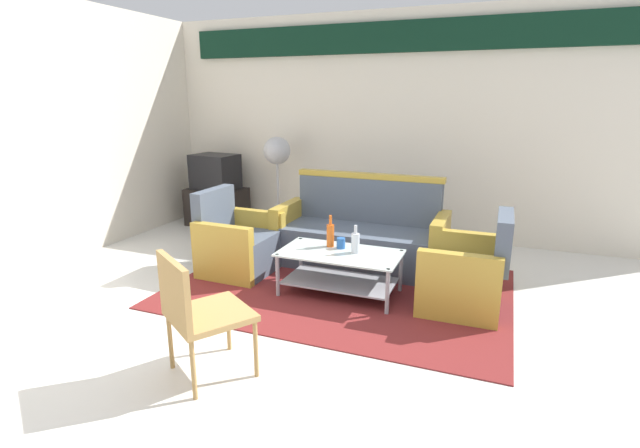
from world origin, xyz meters
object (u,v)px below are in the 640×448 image
armchair_left (238,245)px  tv_stand (217,207)px  couch (361,237)px  bottle_clear (355,242)px  television (215,172)px  coffee_table (340,267)px  bottle_orange (330,235)px  pedestal_fan (277,156)px  cup (341,243)px  wicker_chair (196,307)px  armchair_right (466,276)px

armchair_left → tv_stand: armchair_left is taller
armchair_left → tv_stand: (-1.26, 1.52, -0.03)m
couch → tv_stand: couch is taller
armchair_left → bottle_clear: (1.32, -0.14, 0.22)m
tv_stand → television: 0.50m
armchair_left → bottle_clear: armchair_left is taller
coffee_table → bottle_orange: size_ratio=3.63×
pedestal_fan → cup: bearing=-48.1°
cup → wicker_chair: size_ratio=0.12×
coffee_table → wicker_chair: bearing=-104.4°
armchair_left → cup: size_ratio=8.50×
cup → television: size_ratio=0.15×
wicker_chair → pedestal_fan: bearing=141.1°
television → pedestal_fan: (0.95, 0.05, 0.25)m
tv_stand → armchair_right: bearing=-23.8°
armchair_left → tv_stand: 1.97m
television → pedestal_fan: pedestal_fan is taller
armchair_right → pedestal_fan: 3.14m
wicker_chair → television: bearing=154.8°
armchair_left → coffee_table: size_ratio=0.77×
armchair_left → tv_stand: bearing=-138.9°
wicker_chair → bottle_clear: bearing=104.8°
television → wicker_chair: size_ratio=0.77×
couch → bottle_clear: (0.18, -0.79, 0.19)m
couch → bottle_orange: size_ratio=5.95×
television → armchair_left: bearing=136.3°
armchair_right → television: television is taller
bottle_orange → television: size_ratio=0.47×
armchair_left → pedestal_fan: 1.76m
couch → coffee_table: 0.83m
bottle_orange → television: 2.79m
couch → tv_stand: size_ratio=2.26×
bottle_clear → bottle_orange: bottle_orange is taller
cup → pedestal_fan: bearing=131.9°
coffee_table → cup: size_ratio=11.00×
couch → armchair_left: (-1.13, -0.65, -0.03)m
bottle_clear → television: size_ratio=0.40×
tv_stand → television: (0.00, 0.00, 0.50)m
bottle_orange → cup: bottle_orange is taller
tv_stand → coffee_table: bearing=-34.8°
cup → armchair_right: bearing=1.1°
wicker_chair → couch: bearing=114.8°
bottle_orange → wicker_chair: 1.75m
television → tv_stand: bearing=90.0°
bottle_clear → tv_stand: bottle_clear is taller
pedestal_fan → wicker_chair: (1.09, -3.34, -0.52)m
couch → bottle_clear: size_ratio=6.98×
armchair_left → bottle_orange: (1.04, -0.05, 0.24)m
armchair_right → wicker_chair: (-1.51, -1.73, 0.21)m
cup → television: (-2.41, 1.58, 0.30)m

